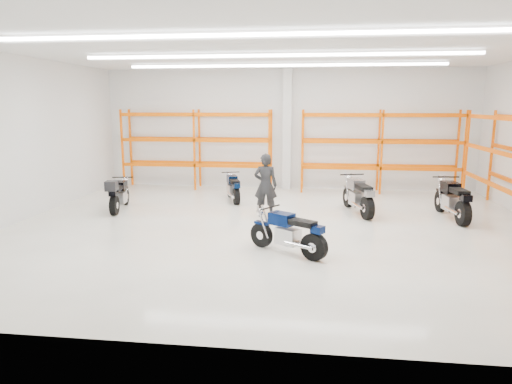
# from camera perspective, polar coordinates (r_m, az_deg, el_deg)

# --- Properties ---
(ground) EXTENTS (14.00, 14.00, 0.00)m
(ground) POSITION_cam_1_polar(r_m,az_deg,el_deg) (11.93, 2.17, -4.57)
(ground) COLOR beige
(ground) RESTS_ON ground
(room_shell) EXTENTS (14.02, 12.02, 4.51)m
(room_shell) POSITION_cam_1_polar(r_m,az_deg,el_deg) (11.52, 2.30, 11.40)
(room_shell) COLOR silver
(room_shell) RESTS_ON ground
(motorcycle_main) EXTENTS (1.73, 1.20, 0.97)m
(motorcycle_main) POSITION_cam_1_polar(r_m,az_deg,el_deg) (9.82, 4.30, -5.24)
(motorcycle_main) COLOR black
(motorcycle_main) RESTS_ON ground
(motorcycle_back_a) EXTENTS (0.72, 2.02, 1.04)m
(motorcycle_back_a) POSITION_cam_1_polar(r_m,az_deg,el_deg) (14.35, -16.84, -0.36)
(motorcycle_back_a) COLOR black
(motorcycle_back_a) RESTS_ON ground
(motorcycle_back_b) EXTENTS (0.83, 1.79, 0.91)m
(motorcycle_back_b) POSITION_cam_1_polar(r_m,az_deg,el_deg) (15.21, -2.87, 0.45)
(motorcycle_back_b) COLOR black
(motorcycle_back_b) RESTS_ON ground
(motorcycle_back_c) EXTENTS (0.89, 2.20, 1.10)m
(motorcycle_back_c) POSITION_cam_1_polar(r_m,az_deg,el_deg) (13.72, 12.70, -0.58)
(motorcycle_back_c) COLOR black
(motorcycle_back_c) RESTS_ON ground
(motorcycle_back_d) EXTENTS (0.76, 2.29, 1.13)m
(motorcycle_back_d) POSITION_cam_1_polar(r_m,az_deg,el_deg) (13.87, 23.40, -1.04)
(motorcycle_back_d) COLOR black
(motorcycle_back_d) RESTS_ON ground
(standing_man) EXTENTS (0.68, 0.46, 1.82)m
(standing_man) POSITION_cam_1_polar(r_m,az_deg,el_deg) (13.01, 1.20, 0.85)
(standing_man) COLOR black
(standing_man) RESTS_ON ground
(structural_column) EXTENTS (0.32, 0.32, 4.50)m
(structural_column) POSITION_cam_1_polar(r_m,az_deg,el_deg) (17.33, 3.90, 7.79)
(structural_column) COLOR white
(structural_column) RESTS_ON ground
(pallet_racking_back_left) EXTENTS (5.67, 0.87, 3.00)m
(pallet_racking_back_left) POSITION_cam_1_polar(r_m,az_deg,el_deg) (17.55, -7.40, 6.24)
(pallet_racking_back_left) COLOR #FF7600
(pallet_racking_back_left) RESTS_ON ground
(pallet_racking_back_right) EXTENTS (5.67, 0.87, 3.00)m
(pallet_racking_back_right) POSITION_cam_1_polar(r_m,az_deg,el_deg) (17.16, 15.28, 5.85)
(pallet_racking_back_right) COLOR #FF7600
(pallet_racking_back_right) RESTS_ON ground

